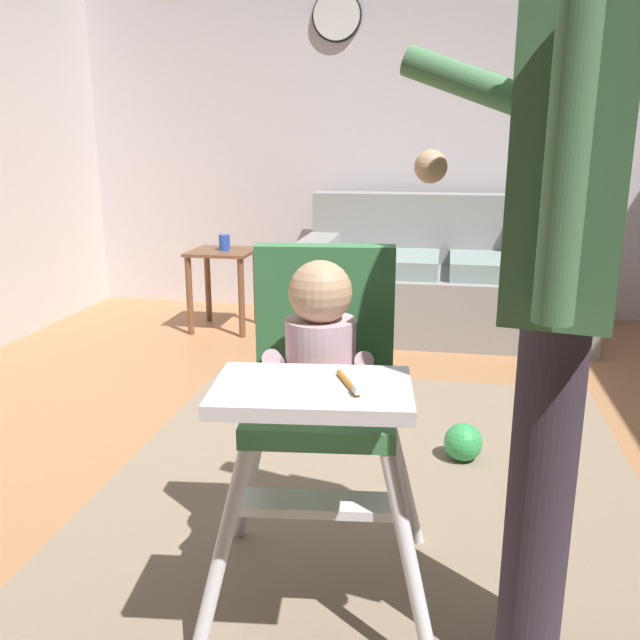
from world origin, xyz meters
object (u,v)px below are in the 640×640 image
at_px(couch, 444,280).
at_px(toy_ball, 463,442).
at_px(sippy_cup, 224,242).
at_px(high_chair, 321,371).
at_px(adult_standing, 559,280).
at_px(side_table, 223,272).
at_px(wall_clock, 337,16).

relative_size(couch, toy_ball, 12.07).
xyz_separation_m(toy_ball, sippy_cup, (-1.48, 1.64, 0.50)).
xyz_separation_m(couch, sippy_cup, (-1.39, -0.21, 0.24)).
relative_size(high_chair, adult_standing, 0.58).
height_order(high_chair, side_table, high_chair).
xyz_separation_m(adult_standing, sippy_cup, (-1.61, 2.65, -0.35)).
height_order(toy_ball, sippy_cup, sippy_cup).
xyz_separation_m(toy_ball, wall_clock, (-0.88, 2.33, 1.92)).
bearing_deg(adult_standing, toy_ball, -70.82).
relative_size(high_chair, sippy_cup, 9.42).
bearing_deg(toy_ball, side_table, 132.47).
distance_m(high_chair, wall_clock, 3.53).
xyz_separation_m(high_chair, adult_standing, (0.52, -0.12, 0.27)).
bearing_deg(couch, wall_clock, -121.27).
distance_m(high_chair, toy_ball, 1.13).
height_order(couch, sippy_cup, couch).
bearing_deg(sippy_cup, wall_clock, 48.77).
height_order(couch, high_chair, high_chair).
bearing_deg(wall_clock, sippy_cup, -131.23).
xyz_separation_m(couch, high_chair, (-0.30, -2.75, 0.31)).
bearing_deg(wall_clock, high_chair, -81.39).
distance_m(couch, adult_standing, 2.93).
xyz_separation_m(adult_standing, toy_ball, (-0.13, 1.01, -0.84)).
distance_m(high_chair, sippy_cup, 2.76).
height_order(high_chair, wall_clock, wall_clock).
bearing_deg(high_chair, couch, 167.36).
distance_m(toy_ball, sippy_cup, 2.27).
bearing_deg(adult_standing, wall_clock, -61.21).
bearing_deg(sippy_cup, toy_ball, -47.83).
xyz_separation_m(toy_ball, side_table, (-1.50, 1.64, 0.31)).
distance_m(adult_standing, side_table, 3.15).
height_order(side_table, sippy_cup, sippy_cup).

